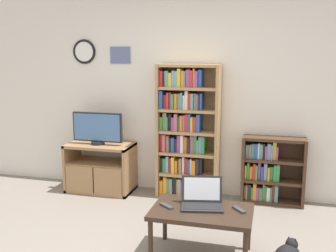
{
  "coord_description": "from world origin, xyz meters",
  "views": [
    {
      "loc": [
        1.0,
        -2.84,
        1.86
      ],
      "look_at": [
        -0.06,
        1.17,
        1.07
      ],
      "focal_mm": 42.0,
      "sensor_mm": 36.0,
      "label": 1
    }
  ],
  "objects": [
    {
      "name": "bookshelf_short",
      "position": [
        1.01,
        2.0,
        0.41
      ],
      "size": [
        0.76,
        0.26,
        0.83
      ],
      "color": "#472D1E",
      "rests_on": "ground_plane"
    },
    {
      "name": "remote_far_from_laptop",
      "position": [
        0.12,
        0.44,
        0.47
      ],
      "size": [
        0.15,
        0.13,
        0.02
      ],
      "rotation": [
        0.0,
        0.0,
        0.91
      ],
      "color": "#38383A",
      "rests_on": "coffee_table"
    },
    {
      "name": "television",
      "position": [
        -1.2,
        1.84,
        0.87
      ],
      "size": [
        0.68,
        0.18,
        0.43
      ],
      "color": "black",
      "rests_on": "tv_stand"
    },
    {
      "name": "tv_stand",
      "position": [
        -1.18,
        1.85,
        0.33
      ],
      "size": [
        0.88,
        0.49,
        0.65
      ],
      "color": "#9E754C",
      "rests_on": "ground_plane"
    },
    {
      "name": "remote_near_laptop",
      "position": [
        0.77,
        0.53,
        0.47
      ],
      "size": [
        0.14,
        0.15,
        0.02
      ],
      "rotation": [
        0.0,
        0.0,
        3.82
      ],
      "color": "#38383A",
      "rests_on": "coffee_table"
    },
    {
      "name": "bookshelf_tall",
      "position": [
        -0.04,
        1.98,
        0.84
      ],
      "size": [
        0.79,
        0.3,
        1.71
      ],
      "color": "tan",
      "rests_on": "ground_plane"
    },
    {
      "name": "coffee_table",
      "position": [
        0.44,
        0.47,
        0.4
      ],
      "size": [
        0.91,
        0.57,
        0.46
      ],
      "color": "#332319",
      "rests_on": "ground_plane"
    },
    {
      "name": "laptop",
      "position": [
        0.43,
        0.55,
        0.52
      ],
      "size": [
        0.42,
        0.35,
        0.26
      ],
      "rotation": [
        0.0,
        0.0,
        0.2
      ],
      "color": "#232326",
      "rests_on": "coffee_table"
    },
    {
      "name": "wall_back",
      "position": [
        -0.01,
        2.16,
        1.3
      ],
      "size": [
        6.59,
        0.09,
        2.6
      ],
      "color": "silver",
      "rests_on": "ground_plane"
    }
  ]
}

